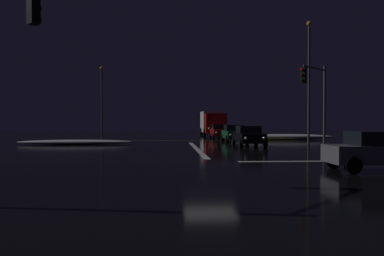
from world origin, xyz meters
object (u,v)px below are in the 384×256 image
(sedan_black, at_px, (249,136))
(box_truck, at_px, (212,122))
(sedan_red, at_px, (220,131))
(traffic_signal_ne, at_px, (316,91))
(sedan_gray_crossing, at_px, (380,151))
(sedan_green, at_px, (234,133))
(streetlamp_left_far, at_px, (102,96))
(streetlamp_right_near, at_px, (309,74))

(sedan_black, xyz_separation_m, box_truck, (-0.57, 19.73, 0.91))
(sedan_red, xyz_separation_m, traffic_signal_ne, (4.54, -16.07, 3.23))
(sedan_gray_crossing, bearing_deg, sedan_green, 95.85)
(sedan_green, bearing_deg, sedan_gray_crossing, -84.15)
(box_truck, relative_size, sedan_gray_crossing, 1.91)
(sedan_green, height_order, traffic_signal_ne, traffic_signal_ne)
(sedan_gray_crossing, xyz_separation_m, streetlamp_left_far, (-16.30, 34.26, 4.13))
(box_truck, height_order, traffic_signal_ne, traffic_signal_ne)
(box_truck, bearing_deg, streetlamp_left_far, -177.89)
(sedan_green, bearing_deg, sedan_red, 94.02)
(box_truck, bearing_deg, sedan_green, -87.64)
(sedan_green, height_order, box_truck, box_truck)
(sedan_gray_crossing, distance_m, streetlamp_right_near, 19.30)
(sedan_green, relative_size, streetlamp_left_far, 0.51)
(sedan_green, distance_m, sedan_gray_crossing, 21.73)
(sedan_red, relative_size, streetlamp_left_far, 0.51)
(sedan_black, bearing_deg, traffic_signal_ne, -36.61)
(box_truck, relative_size, streetlamp_right_near, 0.80)
(traffic_signal_ne, xyz_separation_m, streetlamp_right_near, (1.75, 6.25, 1.87))
(sedan_red, distance_m, box_truck, 6.73)
(streetlamp_right_near, bearing_deg, streetlamp_left_far, 141.21)
(sedan_red, bearing_deg, streetlamp_right_near, -57.42)
(sedan_red, distance_m, traffic_signal_ne, 17.01)
(streetlamp_right_near, bearing_deg, traffic_signal_ne, -105.61)
(sedan_black, bearing_deg, sedan_green, 90.21)
(sedan_green, height_order, sedan_gray_crossing, same)
(traffic_signal_ne, relative_size, streetlamp_left_far, 0.69)
(box_truck, xyz_separation_m, traffic_signal_ne, (4.62, -22.74, 2.32))
(box_truck, xyz_separation_m, sedan_gray_crossing, (2.76, -34.76, -0.91))
(streetlamp_right_near, bearing_deg, box_truck, 111.10)
(sedan_black, bearing_deg, streetlamp_right_near, 29.11)
(traffic_signal_ne, height_order, streetlamp_left_far, streetlamp_left_far)
(sedan_green, xyz_separation_m, streetlamp_right_near, (5.83, -3.36, 5.11))
(streetlamp_right_near, xyz_separation_m, streetlamp_left_far, (-19.91, 16.00, -0.97))
(sedan_red, distance_m, streetlamp_left_far, 15.52)
(box_truck, height_order, streetlamp_right_near, streetlamp_right_near)
(streetlamp_left_far, bearing_deg, sedan_red, -24.36)
(sedan_red, height_order, sedan_gray_crossing, same)
(sedan_black, height_order, streetlamp_right_near, streetlamp_right_near)
(sedan_green, bearing_deg, sedan_black, -89.79)
(sedan_black, height_order, sedan_green, same)
(streetlamp_right_near, distance_m, streetlamp_left_far, 25.56)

